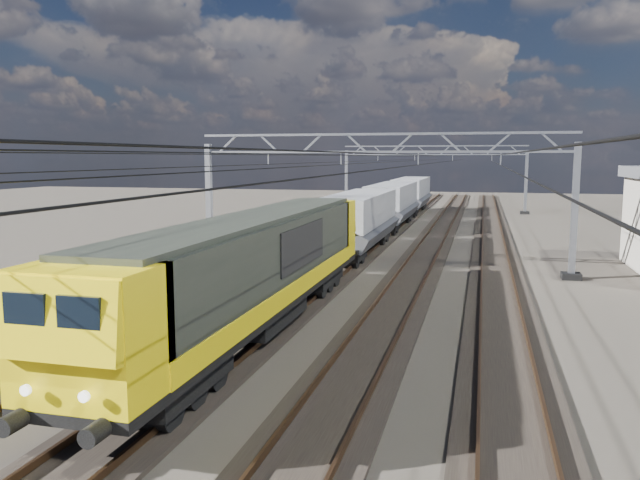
% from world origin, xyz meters
% --- Properties ---
extents(ground, '(160.00, 160.00, 0.00)m').
position_xyz_m(ground, '(0.00, 0.00, 0.00)').
color(ground, black).
rests_on(ground, ground).
extents(track_outer_west, '(2.60, 140.00, 0.30)m').
position_xyz_m(track_outer_west, '(-6.00, 0.00, 0.07)').
color(track_outer_west, black).
rests_on(track_outer_west, ground).
extents(track_loco, '(2.60, 140.00, 0.30)m').
position_xyz_m(track_loco, '(-2.00, 0.00, 0.07)').
color(track_loco, black).
rests_on(track_loco, ground).
extents(track_inner_east, '(2.60, 140.00, 0.30)m').
position_xyz_m(track_inner_east, '(2.00, 0.00, 0.07)').
color(track_inner_east, black).
rests_on(track_inner_east, ground).
extents(track_outer_east, '(2.60, 140.00, 0.30)m').
position_xyz_m(track_outer_east, '(6.00, 0.00, 0.07)').
color(track_outer_east, black).
rests_on(track_outer_east, ground).
extents(catenary_gantry_mid, '(19.90, 0.90, 7.11)m').
position_xyz_m(catenary_gantry_mid, '(0.00, 4.00, 3.91)').
color(catenary_gantry_mid, '#9A9EA8').
rests_on(catenary_gantry_mid, ground).
extents(catenary_gantry_far, '(19.90, 0.90, 7.11)m').
position_xyz_m(catenary_gantry_far, '(0.00, 40.00, 3.91)').
color(catenary_gantry_far, '#9A9EA8').
rests_on(catenary_gantry_far, ground).
extents(overhead_wires, '(12.03, 140.00, 0.53)m').
position_xyz_m(overhead_wires, '(0.00, 8.00, 5.75)').
color(overhead_wires, black).
rests_on(overhead_wires, ground).
extents(locomotive, '(2.76, 21.10, 3.62)m').
position_xyz_m(locomotive, '(-2.00, -8.69, 2.33)').
color(locomotive, black).
rests_on(locomotive, ground).
extents(hopper_wagon_lead, '(3.38, 13.00, 3.25)m').
position_xyz_m(hopper_wagon_lead, '(-2.00, 9.01, 2.23)').
color(hopper_wagon_lead, black).
rests_on(hopper_wagon_lead, ground).
extents(hopper_wagon_mid, '(3.38, 13.00, 3.25)m').
position_xyz_m(hopper_wagon_mid, '(-2.00, 23.21, 2.23)').
color(hopper_wagon_mid, black).
rests_on(hopper_wagon_mid, ground).
extents(hopper_wagon_third, '(3.38, 13.00, 3.25)m').
position_xyz_m(hopper_wagon_third, '(-2.00, 37.41, 2.23)').
color(hopper_wagon_third, black).
rests_on(hopper_wagon_third, ground).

